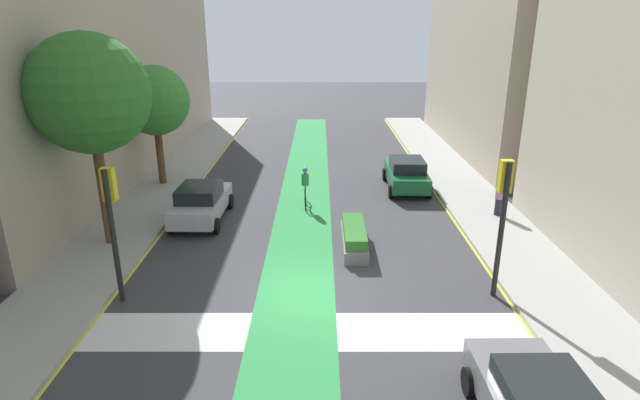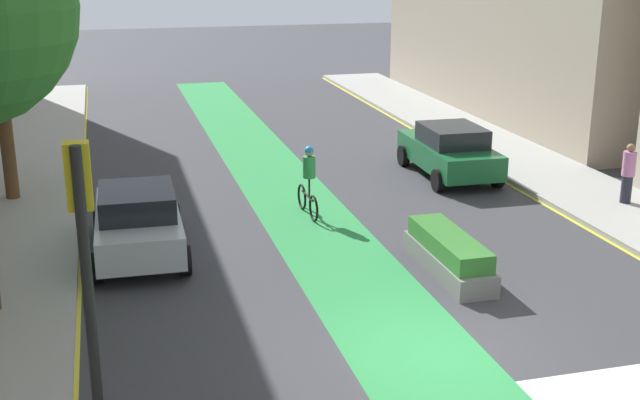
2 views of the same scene
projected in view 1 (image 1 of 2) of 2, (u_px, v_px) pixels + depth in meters
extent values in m
plane|color=#38383D|center=(308.00, 294.00, 15.46)|extent=(120.00, 120.00, 0.00)
cube|color=#2D8C47|center=(294.00, 294.00, 15.46)|extent=(2.40, 60.00, 0.01)
cube|color=silver|center=(306.00, 331.00, 13.57)|extent=(12.00, 1.80, 0.01)
cube|color=#9E9E99|center=(63.00, 292.00, 15.40)|extent=(3.00, 60.00, 0.15)
cube|color=yellow|center=(113.00, 294.00, 15.43)|extent=(0.16, 60.00, 0.01)
cube|color=#9E9E99|center=(551.00, 291.00, 15.47)|extent=(3.00, 60.00, 0.15)
cube|color=yellow|center=(502.00, 293.00, 15.48)|extent=(0.16, 60.00, 0.01)
cube|color=tan|center=(73.00, 53.00, 27.24)|extent=(7.90, 29.55, 12.71)
cylinder|color=black|center=(499.00, 231.00, 14.71)|extent=(0.16, 0.16, 4.22)
cube|color=gold|center=(503.00, 176.00, 14.36)|extent=(0.35, 0.28, 0.95)
sphere|color=#3F0A0A|center=(502.00, 165.00, 14.40)|extent=(0.20, 0.20, 0.20)
sphere|color=yellow|center=(501.00, 175.00, 14.49)|extent=(0.20, 0.20, 0.20)
sphere|color=#0C3814|center=(500.00, 184.00, 14.59)|extent=(0.20, 0.20, 0.20)
cylinder|color=black|center=(111.00, 239.00, 14.39)|extent=(0.16, 0.16, 4.08)
cube|color=gold|center=(106.00, 184.00, 14.06)|extent=(0.35, 0.28, 0.95)
sphere|color=#3F0A0A|center=(107.00, 173.00, 14.09)|extent=(0.20, 0.20, 0.20)
sphere|color=yellow|center=(108.00, 183.00, 14.19)|extent=(0.20, 0.20, 0.20)
sphere|color=#0C3814|center=(110.00, 193.00, 14.29)|extent=(0.20, 0.20, 0.20)
cube|color=#B2B7BF|center=(199.00, 205.00, 21.09)|extent=(1.89, 4.24, 0.70)
cube|color=black|center=(197.00, 192.00, 20.69)|extent=(1.64, 2.03, 0.55)
cylinder|color=black|center=(188.00, 201.00, 22.60)|extent=(0.23, 0.64, 0.64)
cylinder|color=black|center=(228.00, 201.00, 22.58)|extent=(0.23, 0.64, 0.64)
cylinder|color=black|center=(168.00, 226.00, 19.83)|extent=(0.23, 0.64, 0.64)
cylinder|color=black|center=(214.00, 226.00, 19.80)|extent=(0.23, 0.64, 0.64)
cube|color=#196033|center=(404.00, 176.00, 25.19)|extent=(1.89, 4.24, 0.70)
cube|color=black|center=(405.00, 165.00, 24.80)|extent=(1.64, 2.03, 0.55)
cylinder|color=black|center=(383.00, 174.00, 26.71)|extent=(0.23, 0.64, 0.64)
cylinder|color=black|center=(416.00, 174.00, 26.68)|extent=(0.23, 0.64, 0.64)
cylinder|color=black|center=(389.00, 191.00, 23.94)|extent=(0.23, 0.64, 0.64)
cylinder|color=black|center=(427.00, 191.00, 23.91)|extent=(0.23, 0.64, 0.64)
cube|color=black|center=(547.00, 398.00, 9.31)|extent=(1.63, 2.02, 0.55)
cylinder|color=black|center=(467.00, 381.00, 11.19)|extent=(0.23, 0.64, 0.64)
cylinder|color=black|center=(547.00, 380.00, 11.22)|extent=(0.23, 0.64, 0.64)
torus|color=black|center=(303.00, 195.00, 23.35)|extent=(0.09, 0.68, 0.68)
torus|color=black|center=(303.00, 203.00, 22.36)|extent=(0.09, 0.68, 0.68)
cylinder|color=black|center=(303.00, 195.00, 22.79)|extent=(0.10, 0.95, 0.06)
cylinder|color=black|center=(303.00, 190.00, 22.56)|extent=(0.05, 0.05, 0.50)
cylinder|color=#338C4C|center=(303.00, 179.00, 22.39)|extent=(0.32, 0.32, 0.55)
sphere|color=tan|center=(303.00, 171.00, 22.26)|extent=(0.22, 0.22, 0.22)
sphere|color=#268CCC|center=(303.00, 170.00, 22.25)|extent=(0.23, 0.23, 0.23)
cylinder|color=#262638|center=(495.00, 206.00, 21.37)|extent=(0.28, 0.28, 0.73)
cylinder|color=#BF72A5|center=(497.00, 191.00, 21.15)|extent=(0.34, 0.34, 0.65)
sphere|color=#8C6647|center=(499.00, 181.00, 21.00)|extent=(0.21, 0.21, 0.21)
cylinder|color=brown|center=(101.00, 191.00, 18.10)|extent=(0.36, 0.36, 4.04)
sphere|color=#2D6B28|center=(86.00, 94.00, 16.96)|extent=(4.10, 4.10, 4.10)
cylinder|color=brown|center=(158.00, 154.00, 25.28)|extent=(0.36, 0.36, 3.00)
sphere|color=#387F33|center=(152.00, 101.00, 24.39)|extent=(3.39, 3.39, 3.39)
cube|color=slate|center=(352.00, 242.00, 18.63)|extent=(0.86, 3.11, 0.45)
cube|color=#33722D|center=(352.00, 231.00, 18.49)|extent=(0.77, 2.80, 0.40)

